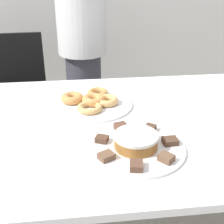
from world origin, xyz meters
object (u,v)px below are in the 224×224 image
Objects in this scene: plate_cake at (136,148)px; frosted_cake at (136,141)px; office_chair_left at (19,103)px; person_standing at (82,44)px; plate_donuts at (94,104)px.

frosted_cake is (-0.00, 0.00, 0.03)m from plate_cake.
frosted_cake reaches higher than plate_cake.
plate_cake is 2.26× the size of frosted_cake.
office_chair_left is at bearing 118.98° from plate_cake.
office_chair_left is 5.52× the size of frosted_cake.
person_standing is at bearing 98.10° from frosted_cake.
office_chair_left is 1.37m from frosted_cake.
person_standing reaches higher than office_chair_left.
office_chair_left is 2.45× the size of plate_cake.
office_chair_left is (-0.48, 0.03, -0.43)m from person_standing.
frosted_cake is (0.16, -1.13, -0.08)m from person_standing.
plate_donuts is (-0.13, 0.40, 0.00)m from plate_cake.
plate_cake is 0.99× the size of plate_donuts.
plate_cake is at bearing -63.43° from frosted_cake.
person_standing is at bearing -5.15° from office_chair_left.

